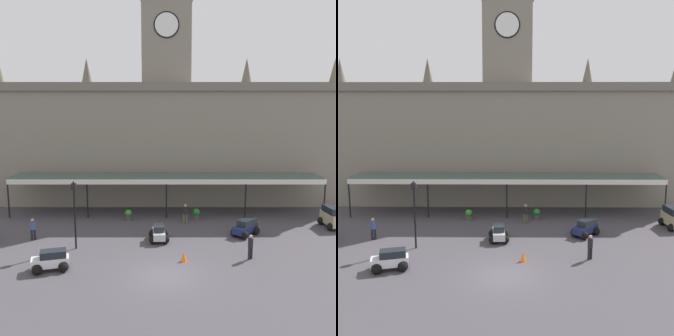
# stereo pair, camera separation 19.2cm
# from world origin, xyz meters

# --- Properties ---
(ground_plane) EXTENTS (140.00, 140.00, 0.00)m
(ground_plane) POSITION_xyz_m (0.00, 0.00, 0.00)
(ground_plane) COLOR #433F46
(station_building) EXTENTS (36.52, 7.23, 21.81)m
(station_building) POSITION_xyz_m (0.00, 18.98, 6.89)
(station_building) COLOR gray
(station_building) RESTS_ON ground
(entrance_canopy) EXTENTS (28.43, 3.26, 3.61)m
(entrance_canopy) POSITION_xyz_m (0.00, 13.15, 3.47)
(entrance_canopy) COLOR #38564C
(entrance_canopy) RESTS_ON ground
(car_white_estate) EXTENTS (2.41, 1.92, 1.27)m
(car_white_estate) POSITION_xyz_m (-7.07, 0.75, 0.56)
(car_white_estate) COLOR silver
(car_white_estate) RESTS_ON ground
(car_beige_van) EXTENTS (1.71, 2.46, 1.77)m
(car_beige_van) POSITION_xyz_m (13.70, 9.13, 0.81)
(car_beige_van) COLOR tan
(car_beige_van) RESTS_ON ground
(car_navy_estate) EXTENTS (2.38, 2.37, 1.27)m
(car_navy_estate) POSITION_xyz_m (6.19, 7.16, 0.56)
(car_navy_estate) COLOR #19214C
(car_navy_estate) RESTS_ON ground
(car_silver_sedan) EXTENTS (1.61, 2.11, 1.19)m
(car_silver_sedan) POSITION_xyz_m (-0.55, 5.98, 0.50)
(car_silver_sedan) COLOR #B2B5BA
(car_silver_sedan) RESTS_ON ground
(pedestrian_crossing_forecourt) EXTENTS (0.39, 0.34, 1.67)m
(pedestrian_crossing_forecourt) POSITION_xyz_m (1.63, 10.29, 0.91)
(pedestrian_crossing_forecourt) COLOR brown
(pedestrian_crossing_forecourt) RESTS_ON ground
(pedestrian_beside_cars) EXTENTS (0.34, 0.34, 1.67)m
(pedestrian_beside_cars) POSITION_xyz_m (5.58, 2.49, 0.91)
(pedestrian_beside_cars) COLOR black
(pedestrian_beside_cars) RESTS_ON ground
(pedestrian_near_entrance) EXTENTS (0.36, 0.34, 1.67)m
(pedestrian_near_entrance) POSITION_xyz_m (-10.01, 6.12, 0.91)
(pedestrian_near_entrance) COLOR black
(pedestrian_near_entrance) RESTS_ON ground
(victorian_lamppost) EXTENTS (0.30, 0.30, 4.86)m
(victorian_lamppost) POSITION_xyz_m (-6.38, 4.37, 3.02)
(victorian_lamppost) COLOR black
(victorian_lamppost) RESTS_ON ground
(traffic_cone) EXTENTS (0.40, 0.40, 0.63)m
(traffic_cone) POSITION_xyz_m (1.16, 2.12, 0.31)
(traffic_cone) COLOR orange
(traffic_cone) RESTS_ON ground
(planter_near_kerb) EXTENTS (0.60, 0.60, 0.96)m
(planter_near_kerb) POSITION_xyz_m (-3.34, 11.14, 0.49)
(planter_near_kerb) COLOR #47423D
(planter_near_kerb) RESTS_ON ground
(planter_forecourt_centre) EXTENTS (0.60, 0.60, 0.96)m
(planter_forecourt_centre) POSITION_xyz_m (2.66, 11.43, 0.49)
(planter_forecourt_centre) COLOR #47423D
(planter_forecourt_centre) RESTS_ON ground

